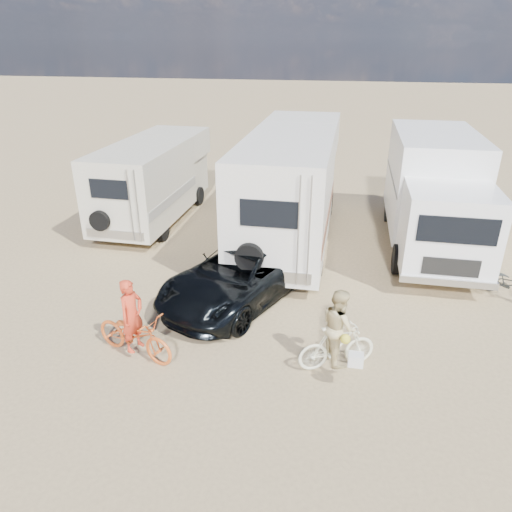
% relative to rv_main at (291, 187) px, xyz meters
% --- Properties ---
extents(ground, '(140.00, 140.00, 0.00)m').
position_rel_rv_main_xyz_m(ground, '(0.22, -6.61, -1.77)').
color(ground, tan).
rests_on(ground, ground).
extents(rv_main, '(2.67, 8.69, 3.54)m').
position_rel_rv_main_xyz_m(rv_main, '(0.00, 0.00, 0.00)').
color(rv_main, white).
rests_on(rv_main, ground).
extents(rv_left, '(2.44, 6.43, 2.87)m').
position_rel_rv_main_xyz_m(rv_left, '(-5.12, 0.91, -0.34)').
color(rv_left, silver).
rests_on(rv_left, ground).
extents(box_truck, '(2.58, 7.20, 3.47)m').
position_rel_rv_main_xyz_m(box_truck, '(4.49, 0.05, -0.04)').
color(box_truck, white).
rests_on(box_truck, ground).
extents(dark_suv, '(4.14, 5.45, 1.37)m').
position_rel_rv_main_xyz_m(dark_suv, '(-0.76, -4.31, -1.09)').
color(dark_suv, black).
rests_on(dark_suv, ground).
extents(bike_man, '(2.08, 1.28, 1.03)m').
position_rel_rv_main_xyz_m(bike_man, '(-2.45, -7.15, -1.26)').
color(bike_man, '#D2561E').
rests_on(bike_man, ground).
extents(bike_woman, '(1.70, 1.10, 0.99)m').
position_rel_rv_main_xyz_m(bike_woman, '(1.77, -6.76, -1.28)').
color(bike_woman, '#E7E6C3').
rests_on(bike_woman, ground).
extents(rider_man, '(0.56, 0.69, 1.62)m').
position_rel_rv_main_xyz_m(rider_man, '(-2.45, -7.15, -0.96)').
color(rider_man, red).
rests_on(rider_man, ground).
extents(rider_woman, '(0.88, 0.97, 1.62)m').
position_rel_rv_main_xyz_m(rider_woman, '(1.77, -6.76, -0.96)').
color(rider_woman, '#CAB67F').
rests_on(rider_woman, ground).
extents(bike_parked, '(1.59, 1.51, 0.86)m').
position_rel_rv_main_xyz_m(bike_parked, '(6.09, -3.08, -1.34)').
color(bike_parked, '#252725').
rests_on(bike_parked, ground).
extents(cooler, '(0.61, 0.52, 0.41)m').
position_rel_rv_main_xyz_m(cooler, '(0.73, -3.11, -1.57)').
color(cooler, navy).
rests_on(cooler, ground).
extents(crate, '(0.67, 0.67, 0.40)m').
position_rel_rv_main_xyz_m(crate, '(0.42, -1.91, -1.57)').
color(crate, olive).
rests_on(crate, ground).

